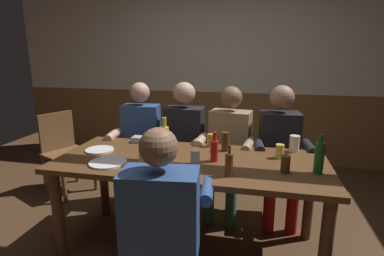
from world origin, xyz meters
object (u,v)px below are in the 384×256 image
at_px(person_4, 163,216).
at_px(bottle_0, 319,157).
at_px(person_2, 228,146).
at_px(pint_glass_5, 169,146).
at_px(person_0, 140,141).
at_px(person_1, 183,141).
at_px(bottle_1, 165,136).
at_px(pint_glass_6, 294,144).
at_px(pint_glass_0, 195,157).
at_px(condiment_caddy, 140,139).
at_px(chair_empty_far_end, 64,150).
at_px(dining_table, 191,172).
at_px(plate_1, 100,150).
at_px(table_candle, 141,159).
at_px(pint_glass_4, 225,142).
at_px(pint_glass_2, 285,164).
at_px(pint_glass_3, 280,151).
at_px(person_3, 280,148).
at_px(pint_glass_1, 211,140).
at_px(plate_0, 108,163).
at_px(bottle_2, 229,164).

xyz_separation_m(person_4, bottle_0, (0.89, 0.57, 0.22)).
distance_m(person_2, pint_glass_5, 0.73).
bearing_deg(person_0, person_1, 175.63).
bearing_deg(bottle_1, pint_glass_6, 6.15).
bearing_deg(pint_glass_0, person_1, 110.50).
xyz_separation_m(person_0, condiment_caddy, (0.13, -0.30, 0.11)).
bearing_deg(pint_glass_0, chair_empty_far_end, 153.16).
relative_size(dining_table, plate_1, 8.95).
height_order(table_candle, pint_glass_4, pint_glass_4).
relative_size(person_0, plate_1, 5.56).
bearing_deg(pint_glass_2, pint_glass_3, 94.03).
height_order(person_2, person_3, person_3).
height_order(plate_1, pint_glass_3, pint_glass_3).
height_order(table_candle, condiment_caddy, table_candle).
bearing_deg(pint_glass_1, table_candle, -128.48).
height_order(dining_table, chair_empty_far_end, chair_empty_far_end).
xyz_separation_m(person_2, person_4, (-0.22, -1.31, -0.02)).
bearing_deg(pint_glass_1, plate_1, -159.87).
bearing_deg(pint_glass_5, bottle_0, -7.80).
height_order(dining_table, person_3, person_3).
distance_m(dining_table, pint_glass_3, 0.69).
bearing_deg(person_1, dining_table, 109.03).
xyz_separation_m(bottle_0, pint_glass_4, (-0.65, 0.34, -0.03)).
height_order(pint_glass_0, pint_glass_5, pint_glass_5).
xyz_separation_m(pint_glass_0, pint_glass_3, (0.60, 0.26, 0.00)).
bearing_deg(plate_1, plate_0, -51.03).
xyz_separation_m(person_1, chair_empty_far_end, (-1.39, 0.10, -0.22)).
bearing_deg(bottle_1, dining_table, -41.21).
height_order(person_2, table_candle, person_2).
bearing_deg(pint_glass_2, pint_glass_5, 168.05).
relative_size(dining_table, chair_empty_far_end, 2.28).
bearing_deg(plate_0, pint_glass_6, 23.27).
xyz_separation_m(dining_table, person_4, (-0.01, -0.66, -0.00)).
relative_size(person_2, person_3, 0.98).
xyz_separation_m(table_candle, plate_1, (-0.44, 0.21, -0.03)).
height_order(bottle_2, pint_glass_6, bottle_2).
relative_size(person_0, pint_glass_6, 9.35).
distance_m(chair_empty_far_end, pint_glass_5, 1.63).
distance_m(person_2, bottle_2, 0.93).
bearing_deg(table_candle, person_4, -56.62).
relative_size(pint_glass_5, pint_glass_6, 1.11).
height_order(condiment_caddy, bottle_2, bottle_2).
distance_m(bottle_2, pint_glass_4, 0.52).
bearing_deg(pint_glass_4, pint_glass_0, -117.01).
height_order(condiment_caddy, pint_glass_2, pint_glass_2).
bearing_deg(pint_glass_4, bottle_1, -178.06).
xyz_separation_m(person_3, bottle_0, (0.20, -0.74, 0.18)).
bearing_deg(condiment_caddy, chair_empty_far_end, 158.84).
height_order(bottle_2, pint_glass_0, bottle_2).
relative_size(person_4, pint_glass_2, 9.90).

